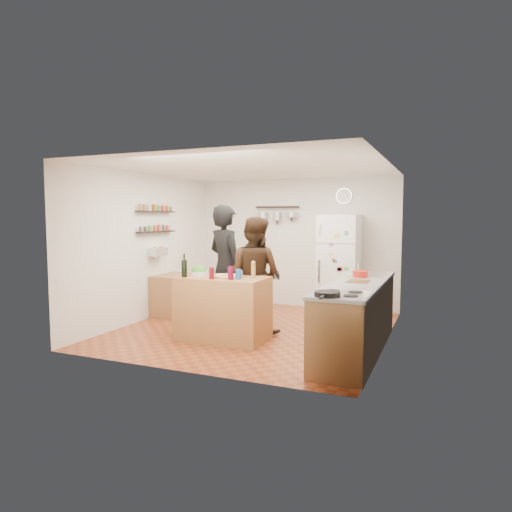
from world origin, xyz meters
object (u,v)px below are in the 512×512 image
at_px(salad_bowl, 199,273).
at_px(red_bowl, 360,274).
at_px(wine_bottle, 184,269).
at_px(counter_run, 357,318).
at_px(person_back, 257,274).
at_px(fridge, 339,264).
at_px(person_center, 254,275).
at_px(side_table, 174,295).
at_px(prep_island, 223,309).
at_px(salt_canister, 238,274).
at_px(wall_clock, 344,196).
at_px(pepper_mill, 253,271).
at_px(skillet, 327,294).
at_px(person_left, 226,267).

xyz_separation_m(salad_bowl, red_bowl, (2.24, 0.62, 0.03)).
relative_size(wine_bottle, counter_run, 0.09).
height_order(person_back, fridge, fridge).
distance_m(person_center, side_table, 1.98).
distance_m(prep_island, salt_canister, 0.62).
xyz_separation_m(wine_bottle, red_bowl, (2.32, 0.89, -0.07)).
height_order(person_center, person_back, person_center).
xyz_separation_m(person_back, wall_clock, (1.03, 1.76, 1.31)).
height_order(salad_bowl, pepper_mill, pepper_mill).
height_order(pepper_mill, side_table, pepper_mill).
xyz_separation_m(salt_canister, counter_run, (1.57, 0.29, -0.53)).
height_order(fridge, side_table, fridge).
xyz_separation_m(prep_island, fridge, (1.12, 2.47, 0.45)).
distance_m(skillet, fridge, 3.55).
relative_size(prep_island, salad_bowl, 4.57).
bearing_deg(skillet, person_back, 129.25).
bearing_deg(person_center, person_left, 1.43).
xyz_separation_m(counter_run, wall_clock, (-0.75, 2.63, 1.70)).
bearing_deg(prep_island, salad_bowl, 173.21).
xyz_separation_m(salad_bowl, wall_clock, (1.54, 2.75, 1.21)).
bearing_deg(person_center, red_bowl, -167.53).
xyz_separation_m(person_back, red_bowl, (1.73, -0.37, 0.13)).
bearing_deg(person_left, person_back, -104.01).
xyz_separation_m(pepper_mill, red_bowl, (1.37, 0.62, -0.04)).
relative_size(counter_run, skillet, 9.48).
relative_size(skillet, wall_clock, 0.92).
distance_m(salt_canister, counter_run, 1.68).
xyz_separation_m(person_center, counter_run, (1.62, -0.39, -0.43)).
bearing_deg(salad_bowl, salt_canister, -13.28).
distance_m(wine_bottle, counter_run, 2.47).
bearing_deg(person_back, side_table, 19.31).
relative_size(wine_bottle, wall_clock, 0.81).
bearing_deg(person_left, prep_island, 140.10).
relative_size(pepper_mill, person_center, 0.11).
distance_m(person_left, fridge, 2.31).
distance_m(counter_run, wall_clock, 3.22).
xyz_separation_m(person_left, red_bowl, (2.09, 0.04, -0.01)).
bearing_deg(salad_bowl, side_table, 136.62).
height_order(person_left, fridge, person_left).
height_order(person_back, side_table, person_back).
height_order(person_back, red_bowl, person_back).
distance_m(prep_island, fridge, 2.75).
distance_m(wine_bottle, pepper_mill, 0.99).
distance_m(salad_bowl, salt_canister, 0.74).
distance_m(person_center, counter_run, 1.72).
relative_size(wine_bottle, skillet, 0.88).
xyz_separation_m(salad_bowl, counter_run, (2.29, 0.12, -0.49)).
bearing_deg(person_center, pepper_mill, 120.20).
bearing_deg(fridge, person_left, -126.93).
xyz_separation_m(pepper_mill, person_left, (-0.72, 0.57, -0.03)).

